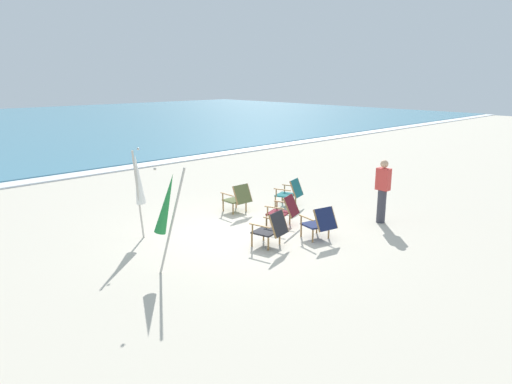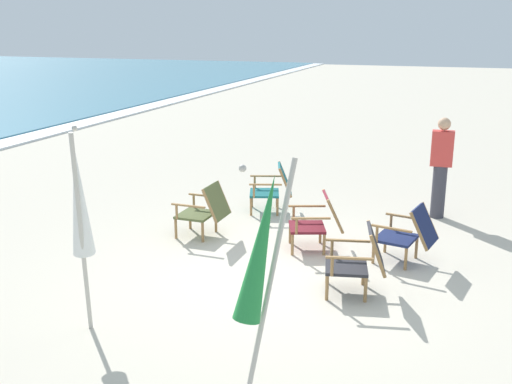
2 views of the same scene
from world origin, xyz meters
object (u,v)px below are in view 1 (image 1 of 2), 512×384
(beach_chair_back_right, at_px, (284,210))
(umbrella_furled_green, at_px, (167,205))
(beach_chair_back_left, at_px, (320,222))
(beach_chair_front_right, at_px, (238,197))
(beach_chair_far_center, at_px, (272,228))
(person_near_chairs, at_px, (382,191))
(umbrella_furled_white, at_px, (138,180))
(beach_chair_mid_center, at_px, (291,192))

(beach_chair_back_right, distance_m, umbrella_furled_green, 3.75)
(beach_chair_back_left, distance_m, beach_chair_front_right, 2.92)
(beach_chair_far_center, bearing_deg, beach_chair_front_right, 64.46)
(person_near_chairs, bearing_deg, beach_chair_front_right, 123.43)
(beach_chair_back_left, relative_size, umbrella_furled_white, 0.40)
(beach_chair_back_right, distance_m, umbrella_furled_white, 3.60)
(beach_chair_mid_center, xyz_separation_m, beach_chair_front_right, (-1.51, 0.57, -0.00))
(beach_chair_mid_center, xyz_separation_m, umbrella_furled_green, (-5.06, -1.51, 0.92))
(beach_chair_mid_center, xyz_separation_m, beach_chair_back_left, (-1.57, -2.35, -0.00))
(beach_chair_mid_center, height_order, beach_chair_back_right, beach_chair_mid_center)
(beach_chair_back_right, relative_size, beach_chair_front_right, 1.09)
(beach_chair_front_right, xyz_separation_m, umbrella_furled_green, (-3.56, -2.08, 0.92))
(beach_chair_back_left, height_order, beach_chair_front_right, beach_chair_front_right)
(beach_chair_back_left, height_order, person_near_chairs, person_near_chairs)
(umbrella_furled_white, bearing_deg, beach_chair_front_right, 0.76)
(beach_chair_back_right, distance_m, beach_chair_front_right, 1.69)
(beach_chair_back_right, bearing_deg, beach_chair_far_center, -147.59)
(beach_chair_far_center, distance_m, umbrella_furled_green, 2.58)
(beach_chair_mid_center, height_order, beach_chair_back_left, beach_chair_mid_center)
(beach_chair_back_left, relative_size, beach_chair_front_right, 1.04)
(umbrella_furled_white, bearing_deg, beach_chair_back_right, -28.32)
(beach_chair_mid_center, distance_m, person_near_chairs, 2.70)
(umbrella_furled_green, bearing_deg, beach_chair_front_right, 30.30)
(beach_chair_far_center, relative_size, umbrella_furled_green, 0.39)
(beach_chair_mid_center, bearing_deg, person_near_chairs, -77.23)
(person_near_chairs, bearing_deg, umbrella_furled_green, 169.02)
(beach_chair_back_left, xyz_separation_m, beach_chair_far_center, (-1.11, 0.44, 0.01))
(beach_chair_front_right, bearing_deg, beach_chair_mid_center, -20.72)
(beach_chair_front_right, relative_size, umbrella_furled_green, 0.39)
(umbrella_furled_green, relative_size, umbrella_furled_white, 0.97)
(beach_chair_far_center, bearing_deg, umbrella_furled_white, 126.86)
(beach_chair_front_right, relative_size, umbrella_furled_white, 0.38)
(umbrella_furled_green, bearing_deg, beach_chair_back_right, 6.17)
(umbrella_furled_green, bearing_deg, beach_chair_back_left, -13.49)
(beach_chair_mid_center, height_order, beach_chair_far_center, beach_chair_far_center)
(beach_chair_back_right, height_order, person_near_chairs, person_near_chairs)
(beach_chair_front_right, relative_size, person_near_chairs, 0.49)
(beach_chair_front_right, height_order, person_near_chairs, person_near_chairs)
(beach_chair_mid_center, bearing_deg, beach_chair_back_right, -142.37)
(beach_chair_front_right, xyz_separation_m, person_near_chairs, (2.10, -3.17, 0.41))
(beach_chair_mid_center, relative_size, umbrella_furled_green, 0.41)
(beach_chair_back_left, distance_m, person_near_chairs, 2.22)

